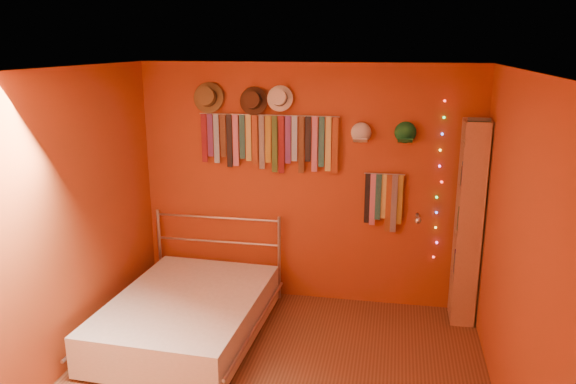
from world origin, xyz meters
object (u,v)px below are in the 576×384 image
Objects in this scene: bed at (187,315)px; tie_rack at (269,140)px; bookshelf at (473,223)px; reading_lamp at (418,219)px.

tie_rack is at bearing 62.49° from bed.
bookshelf is 2.86m from bed.
bookshelf reaches higher than reading_lamp.
bookshelf reaches higher than bed.
reading_lamp is at bearing 24.24° from bed.
reading_lamp is 0.15× the size of bookshelf.
bed is (-2.09, -0.84, -0.80)m from reading_lamp.
reading_lamp is at bearing -6.05° from tie_rack.
tie_rack is 1.68m from reading_lamp.
bed is (-0.57, -1.00, -1.51)m from tie_rack.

